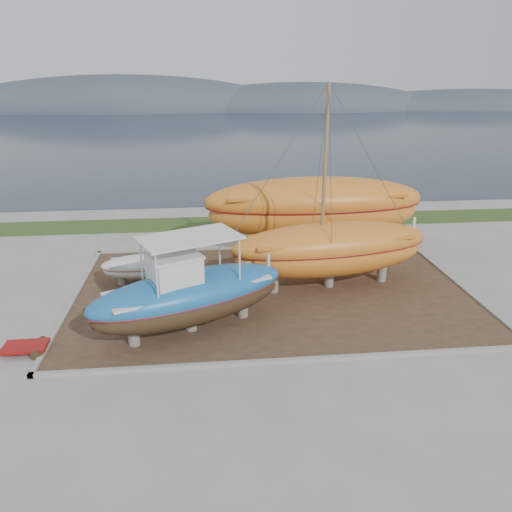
{
  "coord_description": "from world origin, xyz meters",
  "views": [
    {
      "loc": [
        -2.96,
        -17.28,
        9.8
      ],
      "look_at": [
        -0.77,
        4.0,
        1.83
      ],
      "focal_mm": 35.0,
      "sensor_mm": 36.0,
      "label": 1
    }
  ],
  "objects_px": {
    "blue_caique": "(189,285)",
    "orange_sailboat": "(334,191)",
    "red_trailer": "(26,349)",
    "orange_bare_hull": "(314,215)",
    "white_dinghy": "(149,269)"
  },
  "relations": [
    {
      "from": "white_dinghy",
      "to": "orange_bare_hull",
      "type": "xyz_separation_m",
      "value": [
        8.98,
        3.91,
        1.37
      ]
    },
    {
      "from": "white_dinghy",
      "to": "red_trailer",
      "type": "xyz_separation_m",
      "value": [
        -3.92,
        -6.18,
        -0.57
      ]
    },
    {
      "from": "orange_sailboat",
      "to": "red_trailer",
      "type": "xyz_separation_m",
      "value": [
        -12.57,
        -4.74,
        -4.55
      ]
    },
    {
      "from": "white_dinghy",
      "to": "orange_bare_hull",
      "type": "distance_m",
      "value": 9.89
    },
    {
      "from": "blue_caique",
      "to": "red_trailer",
      "type": "distance_m",
      "value": 6.43
    },
    {
      "from": "white_dinghy",
      "to": "blue_caique",
      "type": "bearing_deg",
      "value": -73.71
    },
    {
      "from": "white_dinghy",
      "to": "orange_sailboat",
      "type": "bearing_deg",
      "value": -15.97
    },
    {
      "from": "blue_caique",
      "to": "orange_sailboat",
      "type": "relative_size",
      "value": 0.85
    },
    {
      "from": "orange_bare_hull",
      "to": "red_trailer",
      "type": "xyz_separation_m",
      "value": [
        -12.91,
        -10.09,
        -1.94
      ]
    },
    {
      "from": "blue_caique",
      "to": "red_trailer",
      "type": "xyz_separation_m",
      "value": [
        -6.07,
        -1.07,
        -1.84
      ]
    },
    {
      "from": "white_dinghy",
      "to": "orange_sailboat",
      "type": "xyz_separation_m",
      "value": [
        8.65,
        -1.44,
        3.98
      ]
    },
    {
      "from": "blue_caique",
      "to": "orange_sailboat",
      "type": "distance_m",
      "value": 7.94
    },
    {
      "from": "blue_caique",
      "to": "white_dinghy",
      "type": "xyz_separation_m",
      "value": [
        -2.15,
        5.11,
        -1.28
      ]
    },
    {
      "from": "red_trailer",
      "to": "orange_bare_hull",
      "type": "bearing_deg",
      "value": 36.26
    },
    {
      "from": "blue_caique",
      "to": "orange_bare_hull",
      "type": "bearing_deg",
      "value": 28.74
    }
  ]
}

